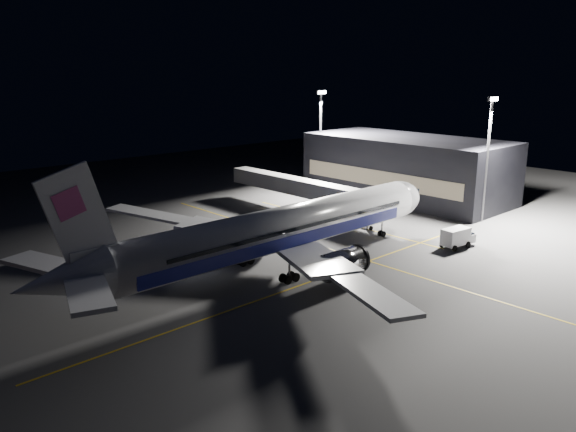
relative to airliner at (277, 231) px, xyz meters
The scene contains 14 objects.
ground 5.27m from the airliner, ahead, with size 200.00×200.00×0.00m, color #4C4C4F.
guide_line_main 12.22m from the airliner, ahead, with size 0.25×80.00×0.01m, color gold.
guide_line_cross 7.99m from the airliner, 79.83° to the right, with size 70.00×0.25×0.01m, color gold.
guide_line_side 25.67m from the airliner, 23.43° to the left, with size 0.25×40.00×0.01m, color gold.
airliner is the anchor object (origin of this frame).
terminal 49.10m from the airliner, 16.57° to the left, with size 18.12×40.00×12.00m.
jet_bridge 29.31m from the airliner, 38.04° to the left, with size 3.60×34.40×6.30m.
floodlight_mast_north 52.56m from the airliner, 37.91° to the left, with size 2.40×0.68×20.70m.
floodlight_mast_south 42.13m from the airliner, ahead, with size 2.40×0.67×20.70m.
service_truck 27.80m from the airliner, 22.89° to the right, with size 5.80×2.98×2.85m.
baggage_tug 13.87m from the airliner, 114.57° to the left, with size 2.75×2.50×1.64m.
safety_cone_a 8.58m from the airliner, 35.12° to the left, with size 0.39×0.39×0.59m, color orange.
safety_cone_b 14.55m from the airliner, 79.20° to the left, with size 0.42×0.42×0.62m, color orange.
safety_cone_c 9.08m from the airliner, 136.88° to the left, with size 0.44×0.44×0.65m, color orange.
Camera 1 is at (-46.43, -50.69, 24.85)m, focal length 35.00 mm.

